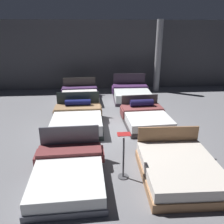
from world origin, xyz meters
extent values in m
cube|color=slate|center=(0.00, 0.00, -0.01)|extent=(18.00, 18.00, 0.02)
cube|color=#47474C|center=(0.00, 5.19, 1.75)|extent=(18.00, 0.06, 3.50)
cube|color=#545660|center=(-1.18, -2.93, 0.07)|extent=(1.56, 2.01, 0.14)
cube|color=white|center=(-1.18, -2.93, 0.26)|extent=(1.50, 1.94, 0.24)
cube|color=#545660|center=(-1.21, -1.95, 0.46)|extent=(1.42, 0.08, 0.92)
cube|color=brown|center=(-1.21, -2.23, 0.42)|extent=(1.50, 0.54, 0.08)
cube|color=brown|center=(-1.97, -2.25, 0.28)|extent=(0.10, 0.50, 0.20)
cube|color=brown|center=(-0.44, -2.21, 0.28)|extent=(0.10, 0.50, 0.20)
cube|color=#9B6E4A|center=(1.22, -2.95, 0.10)|extent=(1.68, 2.00, 0.20)
cube|color=silver|center=(1.22, -2.95, 0.31)|extent=(1.62, 1.94, 0.23)
cube|color=#9B6E4A|center=(1.24, -1.97, 0.41)|extent=(1.54, 0.08, 0.82)
cube|color=black|center=(-1.16, 0.01, 0.06)|extent=(1.65, 2.10, 0.13)
cube|color=silver|center=(-1.16, 0.01, 0.29)|extent=(1.59, 2.04, 0.33)
cube|color=black|center=(-1.18, 1.05, 0.47)|extent=(1.53, 0.06, 0.94)
cube|color=#8B6A4A|center=(-1.17, 0.69, 0.49)|extent=(1.61, 0.67, 0.06)
cube|color=#8B6A4A|center=(-1.99, 0.68, 0.35)|extent=(0.07, 0.65, 0.21)
cube|color=#8B6A4A|center=(-0.36, 0.70, 0.35)|extent=(0.07, 0.65, 0.21)
cylinder|color=#121753|center=(-1.17, 0.78, 0.63)|extent=(0.91, 0.21, 0.20)
cube|color=#332E30|center=(1.15, 0.04, 0.07)|extent=(1.55, 2.02, 0.14)
cube|color=silver|center=(1.15, 0.04, 0.27)|extent=(1.48, 1.96, 0.26)
cube|color=#332E30|center=(1.11, 1.01, 0.39)|extent=(1.37, 0.10, 0.78)
cube|color=brown|center=(1.12, 0.65, 0.43)|extent=(1.47, 0.73, 0.05)
cube|color=brown|center=(0.40, 0.62, 0.25)|extent=(0.08, 0.66, 0.29)
cube|color=brown|center=(1.85, 0.69, 0.25)|extent=(0.08, 0.66, 0.29)
cylinder|color=#18143F|center=(1.12, 0.71, 0.58)|extent=(0.84, 0.28, 0.24)
cube|color=#34302B|center=(-1.22, 2.95, 0.09)|extent=(1.76, 2.14, 0.18)
cube|color=white|center=(-1.22, 2.95, 0.29)|extent=(1.69, 2.08, 0.22)
cube|color=#34302B|center=(-1.28, 3.97, 0.43)|extent=(1.56, 0.13, 0.86)
cube|color=#442A55|center=(-1.27, 3.71, 0.43)|extent=(1.65, 0.56, 0.06)
cube|color=#442A55|center=(-2.09, 3.66, 0.25)|extent=(0.09, 0.47, 0.31)
cube|color=#442A55|center=(-0.44, 3.75, 0.25)|extent=(0.09, 0.47, 0.31)
cube|color=#342835|center=(1.13, 2.93, 0.06)|extent=(1.69, 1.96, 0.12)
cube|color=silver|center=(1.13, 2.93, 0.29)|extent=(1.63, 1.90, 0.34)
cube|color=#342835|center=(1.16, 3.89, 0.52)|extent=(1.55, 0.08, 1.03)
cube|color=#442551|center=(1.15, 3.57, 0.50)|extent=(1.63, 0.62, 0.07)
cube|color=#442551|center=(0.32, 3.59, 0.32)|extent=(0.09, 0.58, 0.27)
cube|color=#442551|center=(1.98, 3.55, 0.32)|extent=(0.09, 0.58, 0.27)
cylinder|color=#3F3F44|center=(0.00, -2.78, 0.01)|extent=(0.24, 0.24, 0.02)
cylinder|color=#3F3F44|center=(0.00, -2.78, 0.48)|extent=(0.04, 0.04, 0.96)
cube|color=#B21E1E|center=(0.00, -2.78, 1.06)|extent=(0.28, 0.20, 0.01)
cylinder|color=#99999E|center=(2.67, 4.43, 1.75)|extent=(0.31, 0.31, 3.50)
camera|label=1|loc=(-0.60, -7.01, 3.14)|focal=36.57mm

